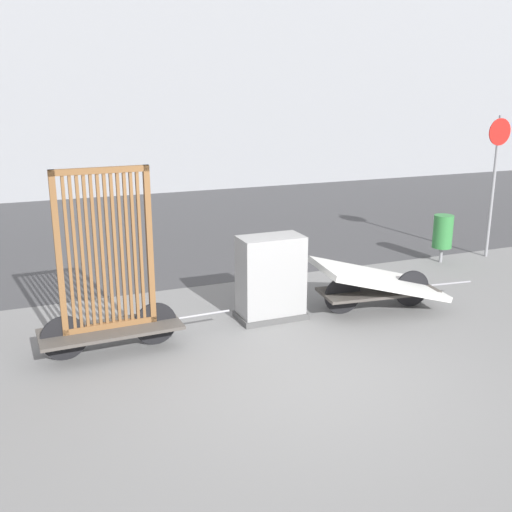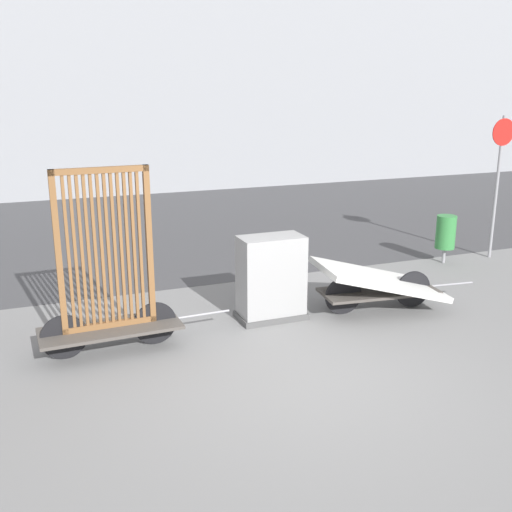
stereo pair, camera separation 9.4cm
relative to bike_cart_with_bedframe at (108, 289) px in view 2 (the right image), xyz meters
The scene contains 8 objects.
ground_plane 2.55m from the bike_cart_with_bedframe, 38.05° to the right, with size 60.00×60.00×0.00m, color slate.
road_strip 6.88m from the bike_cart_with_bedframe, 73.83° to the left, with size 56.00×9.09×0.01m.
building_facade 14.09m from the bike_cart_with_bedframe, 81.74° to the left, with size 48.00×4.00×11.17m.
bike_cart_with_bedframe is the anchor object (origin of this frame).
bike_cart_with_mattress 3.84m from the bike_cart_with_bedframe, ahead, with size 2.49×1.25×0.75m.
utility_cabinet 2.28m from the bike_cart_with_bedframe, ahead, with size 0.95×0.55×1.18m.
trash_bin 6.52m from the bike_cart_with_bedframe, 14.85° to the left, with size 0.36×0.36×0.89m.
sign_post 7.61m from the bike_cart_with_bedframe, 12.71° to the left, with size 0.49×0.06×2.65m.
Camera 2 is at (-2.74, -5.48, 3.12)m, focal length 42.00 mm.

